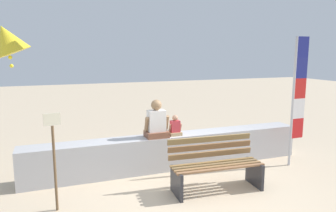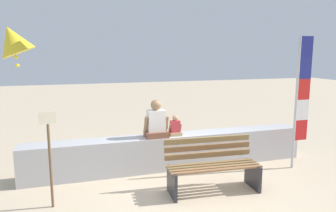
{
  "view_description": "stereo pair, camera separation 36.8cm",
  "coord_description": "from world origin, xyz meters",
  "px_view_note": "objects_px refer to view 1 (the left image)",
  "views": [
    {
      "loc": [
        -2.26,
        -4.73,
        2.35
      ],
      "look_at": [
        -0.06,
        1.14,
        1.29
      ],
      "focal_mm": 34.08,
      "sensor_mm": 36.0,
      "label": 1
    },
    {
      "loc": [
        -1.91,
        -4.84,
        2.35
      ],
      "look_at": [
        -0.06,
        1.14,
        1.29
      ],
      "focal_mm": 34.08,
      "sensor_mm": 36.0,
      "label": 2
    }
  ],
  "objects_px": {
    "person_adult": "(156,123)",
    "flag_banner": "(297,94)",
    "person_child": "(175,127)",
    "kite_yellow": "(7,39)",
    "sign_post": "(54,155)",
    "park_bench": "(215,166)"
  },
  "relations": [
    {
      "from": "person_adult",
      "to": "flag_banner",
      "type": "distance_m",
      "value": 2.94
    },
    {
      "from": "person_child",
      "to": "flag_banner",
      "type": "bearing_deg",
      "value": -15.97
    },
    {
      "from": "kite_yellow",
      "to": "sign_post",
      "type": "distance_m",
      "value": 3.08
    },
    {
      "from": "person_adult",
      "to": "flag_banner",
      "type": "relative_size",
      "value": 0.28
    },
    {
      "from": "kite_yellow",
      "to": "sign_post",
      "type": "height_order",
      "value": "kite_yellow"
    },
    {
      "from": "flag_banner",
      "to": "park_bench",
      "type": "bearing_deg",
      "value": -166.93
    },
    {
      "from": "park_bench",
      "to": "person_adult",
      "type": "bearing_deg",
      "value": 119.52
    },
    {
      "from": "person_adult",
      "to": "sign_post",
      "type": "relative_size",
      "value": 0.5
    },
    {
      "from": "person_child",
      "to": "flag_banner",
      "type": "relative_size",
      "value": 0.16
    },
    {
      "from": "person_child",
      "to": "sign_post",
      "type": "relative_size",
      "value": 0.28
    },
    {
      "from": "sign_post",
      "to": "person_child",
      "type": "bearing_deg",
      "value": 24.08
    },
    {
      "from": "person_adult",
      "to": "kite_yellow",
      "type": "relative_size",
      "value": 0.77
    },
    {
      "from": "person_adult",
      "to": "sign_post",
      "type": "xyz_separation_m",
      "value": [
        -1.93,
        -1.04,
        -0.11
      ]
    },
    {
      "from": "park_bench",
      "to": "sign_post",
      "type": "relative_size",
      "value": 1.08
    },
    {
      "from": "person_child",
      "to": "flag_banner",
      "type": "xyz_separation_m",
      "value": [
        2.41,
        -0.69,
        0.64
      ]
    },
    {
      "from": "park_bench",
      "to": "person_child",
      "type": "bearing_deg",
      "value": 103.16
    },
    {
      "from": "kite_yellow",
      "to": "sign_post",
      "type": "xyz_separation_m",
      "value": [
        0.74,
        -2.44,
        -1.73
      ]
    },
    {
      "from": "sign_post",
      "to": "park_bench",
      "type": "bearing_deg",
      "value": -3.28
    },
    {
      "from": "person_child",
      "to": "kite_yellow",
      "type": "bearing_deg",
      "value": 155.39
    },
    {
      "from": "park_bench",
      "to": "flag_banner",
      "type": "xyz_separation_m",
      "value": [
        2.14,
        0.5,
        1.08
      ]
    },
    {
      "from": "park_bench",
      "to": "person_adult",
      "type": "distance_m",
      "value": 1.48
    },
    {
      "from": "flag_banner",
      "to": "kite_yellow",
      "type": "xyz_separation_m",
      "value": [
        -5.47,
        2.09,
        1.1
      ]
    }
  ]
}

